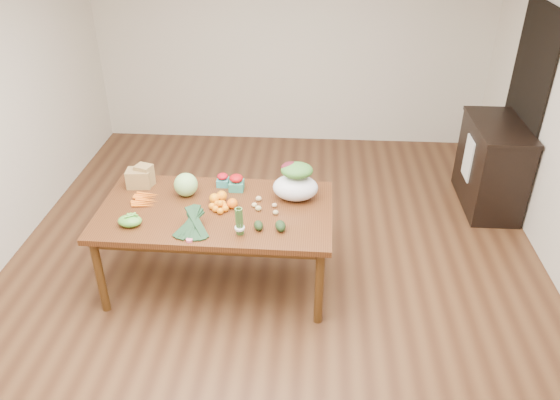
# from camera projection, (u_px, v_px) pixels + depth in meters

# --- Properties ---
(floor) EXTENTS (6.00, 6.00, 0.00)m
(floor) POSITION_uv_depth(u_px,v_px,m) (273.00, 275.00, 4.95)
(floor) COLOR brown
(floor) RESTS_ON ground
(room_walls) EXTENTS (5.02, 6.02, 2.70)m
(room_walls) POSITION_uv_depth(u_px,v_px,m) (272.00, 139.00, 4.26)
(room_walls) COLOR beige
(room_walls) RESTS_ON floor
(dining_table) EXTENTS (1.94, 1.09, 0.75)m
(dining_table) POSITION_uv_depth(u_px,v_px,m) (218.00, 246.00, 4.70)
(dining_table) COLOR #522A13
(dining_table) RESTS_ON floor
(doorway_dark) EXTENTS (0.02, 1.00, 2.10)m
(doorway_dark) POSITION_uv_depth(u_px,v_px,m) (523.00, 108.00, 5.64)
(doorway_dark) COLOR black
(doorway_dark) RESTS_ON floor
(cabinet) EXTENTS (0.52, 1.02, 0.94)m
(cabinet) POSITION_uv_depth(u_px,v_px,m) (492.00, 166.00, 5.79)
(cabinet) COLOR black
(cabinet) RESTS_ON floor
(dish_towel) EXTENTS (0.02, 0.28, 0.45)m
(dish_towel) POSITION_uv_depth(u_px,v_px,m) (468.00, 158.00, 5.76)
(dish_towel) COLOR white
(dish_towel) RESTS_ON cabinet
(paper_bag) EXTENTS (0.28, 0.23, 0.19)m
(paper_bag) POSITION_uv_depth(u_px,v_px,m) (139.00, 176.00, 4.78)
(paper_bag) COLOR #A07847
(paper_bag) RESTS_ON dining_table
(cabbage) EXTENTS (0.20, 0.20, 0.20)m
(cabbage) POSITION_uv_depth(u_px,v_px,m) (186.00, 185.00, 4.65)
(cabbage) COLOR #90C16F
(cabbage) RESTS_ON dining_table
(strawberry_basket_a) EXTENTS (0.10, 0.10, 0.09)m
(strawberry_basket_a) POSITION_uv_depth(u_px,v_px,m) (223.00, 181.00, 4.82)
(strawberry_basket_a) COLOR red
(strawberry_basket_a) RESTS_ON dining_table
(strawberry_basket_b) EXTENTS (0.13, 0.13, 0.11)m
(strawberry_basket_b) POSITION_uv_depth(u_px,v_px,m) (236.00, 184.00, 4.75)
(strawberry_basket_b) COLOR #BA0C11
(strawberry_basket_b) RESTS_ON dining_table
(orange_a) EXTENTS (0.08, 0.08, 0.08)m
(orange_a) POSITION_uv_depth(u_px,v_px,m) (214.00, 198.00, 4.57)
(orange_a) COLOR orange
(orange_a) RESTS_ON dining_table
(orange_b) EXTENTS (0.09, 0.09, 0.09)m
(orange_b) POSITION_uv_depth(u_px,v_px,m) (222.00, 196.00, 4.60)
(orange_b) COLOR orange
(orange_b) RESTS_ON dining_table
(orange_c) EXTENTS (0.09, 0.09, 0.09)m
(orange_c) POSITION_uv_depth(u_px,v_px,m) (232.00, 203.00, 4.50)
(orange_c) COLOR orange
(orange_c) RESTS_ON dining_table
(mandarin_cluster) EXTENTS (0.18, 0.18, 0.09)m
(mandarin_cluster) POSITION_uv_depth(u_px,v_px,m) (220.00, 205.00, 4.47)
(mandarin_cluster) COLOR orange
(mandarin_cluster) RESTS_ON dining_table
(carrots) EXTENTS (0.22, 0.25, 0.03)m
(carrots) POSITION_uv_depth(u_px,v_px,m) (146.00, 200.00, 4.61)
(carrots) COLOR orange
(carrots) RESTS_ON dining_table
(snap_pea_bag) EXTENTS (0.19, 0.14, 0.09)m
(snap_pea_bag) POSITION_uv_depth(u_px,v_px,m) (130.00, 221.00, 4.27)
(snap_pea_bag) COLOR #5B9D35
(snap_pea_bag) RESTS_ON dining_table
(kale_bunch) EXTENTS (0.33, 0.40, 0.16)m
(kale_bunch) POSITION_uv_depth(u_px,v_px,m) (191.00, 225.00, 4.15)
(kale_bunch) COLOR #163319
(kale_bunch) RESTS_ON dining_table
(asparagus_bundle) EXTENTS (0.08, 0.12, 0.26)m
(asparagus_bundle) POSITION_uv_depth(u_px,v_px,m) (239.00, 221.00, 4.12)
(asparagus_bundle) COLOR #51833C
(asparagus_bundle) RESTS_ON dining_table
(potato_a) EXTENTS (0.05, 0.04, 0.04)m
(potato_a) POSITION_uv_depth(u_px,v_px,m) (254.00, 205.00, 4.52)
(potato_a) COLOR #D5C57A
(potato_a) RESTS_ON dining_table
(potato_b) EXTENTS (0.05, 0.05, 0.04)m
(potato_b) POSITION_uv_depth(u_px,v_px,m) (258.00, 208.00, 4.47)
(potato_b) COLOR tan
(potato_b) RESTS_ON dining_table
(potato_c) EXTENTS (0.04, 0.04, 0.04)m
(potato_c) POSITION_uv_depth(u_px,v_px,m) (274.00, 205.00, 4.52)
(potato_c) COLOR tan
(potato_c) RESTS_ON dining_table
(potato_d) EXTENTS (0.05, 0.05, 0.04)m
(potato_d) POSITION_uv_depth(u_px,v_px,m) (259.00, 199.00, 4.61)
(potato_d) COLOR tan
(potato_d) RESTS_ON dining_table
(potato_e) EXTENTS (0.05, 0.04, 0.04)m
(potato_e) POSITION_uv_depth(u_px,v_px,m) (276.00, 212.00, 4.42)
(potato_e) COLOR tan
(potato_e) RESTS_ON dining_table
(avocado_a) EXTENTS (0.10, 0.12, 0.07)m
(avocado_a) POSITION_uv_depth(u_px,v_px,m) (258.00, 225.00, 4.23)
(avocado_a) COLOR black
(avocado_a) RESTS_ON dining_table
(avocado_b) EXTENTS (0.11, 0.14, 0.08)m
(avocado_b) POSITION_uv_depth(u_px,v_px,m) (280.00, 226.00, 4.21)
(avocado_b) COLOR black
(avocado_b) RESTS_ON dining_table
(salad_bag) EXTENTS (0.39, 0.29, 0.30)m
(salad_bag) POSITION_uv_depth(u_px,v_px,m) (295.00, 183.00, 4.57)
(salad_bag) COLOR silver
(salad_bag) RESTS_ON dining_table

